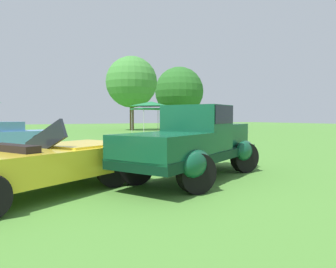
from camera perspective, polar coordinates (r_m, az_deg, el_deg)
name	(u,v)px	position (r m, az deg, el deg)	size (l,w,h in m)	color
ground_plane	(168,181)	(7.01, -0.01, -8.61)	(120.00, 120.00, 0.00)	#4C8433
feature_pickup_truck	(195,141)	(7.25, 4.98, -1.30)	(4.60, 3.40, 1.70)	black
neighbor_convertible	(40,162)	(6.30, -22.49, -4.84)	(4.41, 3.42, 1.40)	yellow
show_car_skyblue	(2,136)	(15.74, -28.22, -0.25)	(4.63, 2.32, 1.22)	#669EDB
show_car_teal	(199,129)	(21.25, 5.74, 0.88)	(4.40, 2.79, 1.22)	teal
spectator_between_cars	(223,129)	(13.32, 10.14, 0.88)	(0.46, 0.39, 1.69)	#9E998E
spectator_by_row	(186,127)	(16.55, 3.39, 1.35)	(0.46, 0.45, 1.69)	#7F7056
canopy_tent_center_field	(151,105)	(25.76, -3.09, 5.34)	(2.74, 2.74, 2.71)	#B7B7BC
treeline_mid_left	(132,82)	(33.96, -6.70, 9.43)	(5.48, 5.48, 7.92)	brown
treeline_center	(179,91)	(40.49, 2.07, 7.84)	(6.25, 6.25, 7.89)	#47331E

